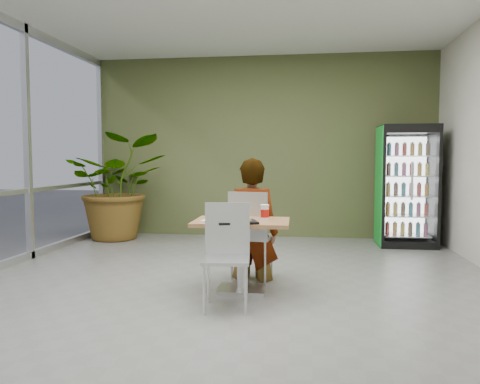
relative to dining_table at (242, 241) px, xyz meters
name	(u,v)px	position (x,y,z in m)	size (l,w,h in m)	color
ground	(230,290)	(-0.13, 0.04, -0.54)	(7.00, 7.00, 0.00)	slate
room_envelope	(230,138)	(-0.13, 0.04, 1.06)	(6.00, 7.00, 3.20)	silver
dining_table	(242,241)	(0.00, 0.00, 0.00)	(0.99, 0.70, 0.75)	#AD7F4A
chair_far	(250,228)	(0.03, 0.46, 0.06)	(0.51, 0.51, 1.02)	silver
chair_near	(227,246)	(-0.08, -0.48, 0.03)	(0.47, 0.47, 0.97)	silver
seated_woman	(252,232)	(0.05, 0.52, 0.01)	(0.63, 0.40, 1.70)	black
pizza_plate	(232,218)	(-0.11, 0.06, 0.23)	(0.34, 0.35, 0.03)	white
soda_cup	(265,213)	(0.24, 0.05, 0.29)	(0.09, 0.09, 0.16)	white
napkin_stack	(210,221)	(-0.30, -0.17, 0.22)	(0.14, 0.14, 0.02)	white
cafeteria_tray	(237,222)	(-0.02, -0.23, 0.23)	(0.39, 0.28, 0.02)	black
beverage_fridge	(407,186)	(2.25, 2.92, 0.42)	(0.88, 0.68, 1.92)	black
potted_plant	(118,187)	(-2.55, 2.94, 0.37)	(1.63, 1.41, 1.81)	#356026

